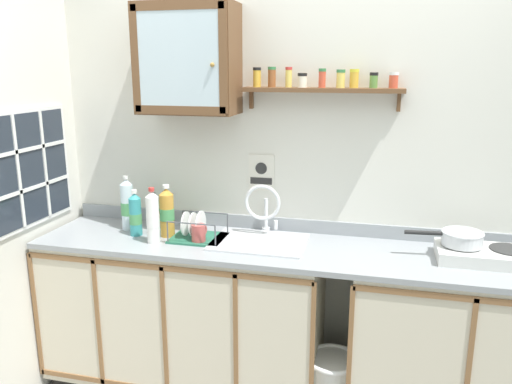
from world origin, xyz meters
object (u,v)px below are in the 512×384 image
(bottle_water_clear_3, at_px, (127,205))
(bottle_soda_green_4, at_px, (154,213))
(bottle_opaque_white_1, at_px, (153,218))
(bottle_juice_amber_2, at_px, (167,213))
(sink, at_px, (260,244))
(bottle_detergent_teal_0, at_px, (135,215))
(dish_rack, at_px, (197,233))
(saucepan, at_px, (461,238))
(warning_sign, at_px, (261,173))
(mug, at_px, (199,234))
(hot_plate_stove, at_px, (485,255))
(wall_cabinet, at_px, (188,59))

(bottle_water_clear_3, xyz_separation_m, bottle_soda_green_4, (0.15, 0.04, -0.05))
(bottle_opaque_white_1, bearing_deg, bottle_juice_amber_2, 77.67)
(sink, distance_m, bottle_detergent_teal_0, 0.74)
(bottle_detergent_teal_0, height_order, bottle_opaque_white_1, bottle_opaque_white_1)
(bottle_juice_amber_2, height_order, dish_rack, bottle_juice_amber_2)
(saucepan, relative_size, bottle_detergent_teal_0, 1.43)
(bottle_soda_green_4, xyz_separation_m, warning_sign, (0.63, 0.16, 0.25))
(bottle_opaque_white_1, relative_size, bottle_water_clear_3, 0.96)
(bottle_opaque_white_1, distance_m, mug, 0.27)
(bottle_soda_green_4, bearing_deg, saucepan, -2.06)
(bottle_detergent_teal_0, xyz_separation_m, bottle_soda_green_4, (0.05, 0.13, -0.02))
(sink, distance_m, bottle_soda_green_4, 0.69)
(hot_plate_stove, xyz_separation_m, mug, (-1.50, -0.09, 0.02))
(saucepan, distance_m, warning_sign, 1.15)
(bottle_water_clear_3, bearing_deg, saucepan, -0.72)
(dish_rack, relative_size, warning_sign, 1.39)
(bottle_juice_amber_2, height_order, bottle_water_clear_3, bottle_water_clear_3)
(bottle_water_clear_3, height_order, warning_sign, warning_sign)
(sink, height_order, dish_rack, sink)
(bottle_detergent_teal_0, bearing_deg, saucepan, 2.21)
(bottle_juice_amber_2, bearing_deg, saucepan, 1.42)
(bottle_soda_green_4, distance_m, mug, 0.39)
(mug, bearing_deg, bottle_opaque_white_1, -166.32)
(saucepan, height_order, bottle_detergent_teal_0, bottle_detergent_teal_0)
(bottle_juice_amber_2, distance_m, bottle_soda_green_4, 0.17)
(saucepan, relative_size, bottle_juice_amber_2, 1.28)
(saucepan, bearing_deg, bottle_soda_green_4, 177.94)
(hot_plate_stove, bearing_deg, mug, -176.63)
(mug, relative_size, warning_sign, 0.55)
(bottle_detergent_teal_0, bearing_deg, hot_plate_stove, 1.49)
(sink, height_order, bottle_soda_green_4, sink)
(hot_plate_stove, bearing_deg, wall_cabinet, 176.07)
(hot_plate_stove, xyz_separation_m, bottle_opaque_white_1, (-1.75, -0.15, 0.11))
(bottle_opaque_white_1, xyz_separation_m, bottle_juice_amber_2, (0.03, 0.13, -0.00))
(bottle_opaque_white_1, height_order, bottle_juice_amber_2, bottle_opaque_white_1)
(mug, bearing_deg, sink, 16.48)
(bottle_soda_green_4, distance_m, dish_rack, 0.34)
(bottle_soda_green_4, bearing_deg, hot_plate_stove, -2.52)
(saucepan, height_order, bottle_opaque_white_1, bottle_opaque_white_1)
(sink, height_order, hot_plate_stove, sink)
(bottle_opaque_white_1, height_order, bottle_soda_green_4, bottle_opaque_white_1)
(bottle_detergent_teal_0, xyz_separation_m, mug, (0.40, -0.04, -0.07))
(warning_sign, bearing_deg, bottle_detergent_teal_0, -156.54)
(hot_plate_stove, height_order, bottle_detergent_teal_0, bottle_detergent_teal_0)
(bottle_detergent_teal_0, distance_m, wall_cabinet, 0.94)
(saucepan, relative_size, bottle_water_clear_3, 1.18)
(bottle_detergent_teal_0, height_order, dish_rack, bottle_detergent_teal_0)
(hot_plate_stove, xyz_separation_m, dish_rack, (-1.54, -0.03, 0.00))
(saucepan, xyz_separation_m, bottle_soda_green_4, (-1.74, 0.06, -0.01))
(bottle_juice_amber_2, bearing_deg, wall_cabinet, 51.14)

